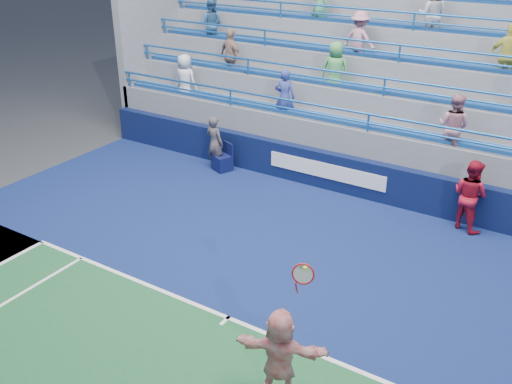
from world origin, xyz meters
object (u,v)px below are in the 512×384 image
Objects in this scene: tennis_player at (280,354)px; ball_girl at (470,195)px; judge_chair at (223,162)px; line_judge at (215,143)px.

tennis_player reaches higher than ball_girl.
judge_chair is 9.41m from tennis_player.
line_judge reaches higher than judge_chair.
tennis_player is 1.55× the size of line_judge.
tennis_player is at bearing 138.85° from line_judge.
tennis_player is (6.14, -7.11, 0.54)m from judge_chair.
ball_girl is (1.16, 7.34, 0.10)m from tennis_player.
judge_chair is at bearing 130.82° from tennis_player.
ball_girl is (7.30, 0.23, 0.64)m from judge_chair.
judge_chair is 0.48× the size of ball_girl.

